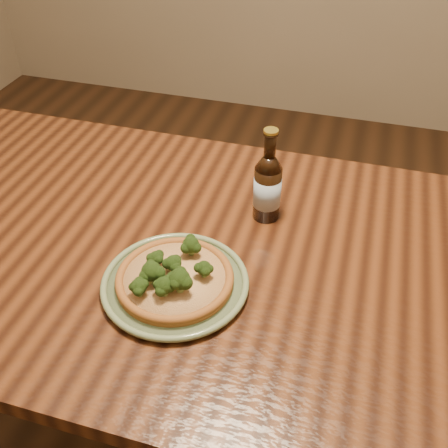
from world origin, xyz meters
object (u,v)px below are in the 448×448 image
(beer_bottle, at_px, (267,186))
(plate, at_px, (175,283))
(table, at_px, (183,274))
(pizza, at_px, (174,277))

(beer_bottle, bearing_deg, plate, -106.05)
(plate, bearing_deg, beer_bottle, 65.66)
(table, bearing_deg, pizza, -75.35)
(table, relative_size, plate, 5.35)
(pizza, bearing_deg, beer_bottle, 65.69)
(table, distance_m, beer_bottle, 0.28)
(plate, distance_m, pizza, 0.02)
(plate, bearing_deg, table, 105.11)
(plate, xyz_separation_m, pizza, (-0.00, -0.00, 0.02))
(table, height_order, pizza, pizza)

